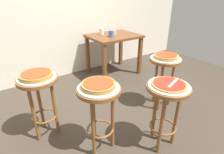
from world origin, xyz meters
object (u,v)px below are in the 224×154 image
(serving_plate_rear, at_px, (37,77))
(cup_near_edge, at_px, (111,34))
(stool_foreground, at_px, (166,102))
(pizza_server_knife, at_px, (173,83))
(dining_table, at_px, (114,42))
(condiment_shaker, at_px, (115,33))
(stool_middle, at_px, (99,105))
(stool_rear, at_px, (40,93))
(stool_leftside, at_px, (164,71))
(pizza_rear, at_px, (36,75))
(cup_far_edge, at_px, (102,31))
(serving_plate_middle, at_px, (99,88))
(pizza_middle, at_px, (99,85))
(serving_plate_foreground, at_px, (169,86))
(pizza_leftside, at_px, (166,56))
(pizza_foreground, at_px, (169,84))
(serving_plate_leftside, at_px, (166,58))

(serving_plate_rear, distance_m, cup_near_edge, 1.72)
(stool_foreground, relative_size, pizza_server_knife, 3.19)
(dining_table, bearing_deg, cup_near_edge, -142.48)
(stool_foreground, xyz_separation_m, condiment_shaker, (0.68, 1.83, 0.27))
(stool_middle, relative_size, stool_rear, 1.00)
(stool_leftside, relative_size, dining_table, 0.78)
(stool_rear, relative_size, pizza_rear, 2.18)
(cup_far_edge, height_order, condiment_shaker, cup_far_edge)
(stool_middle, relative_size, stool_leftside, 1.00)
(serving_plate_middle, xyz_separation_m, serving_plate_rear, (-0.40, 0.53, 0.00))
(stool_rear, bearing_deg, pizza_middle, -52.66)
(pizza_middle, distance_m, pizza_server_knife, 0.68)
(serving_plate_middle, xyz_separation_m, stool_leftside, (1.10, 0.18, -0.18))
(stool_foreground, xyz_separation_m, serving_plate_rear, (-0.95, 0.86, 0.18))
(serving_plate_foreground, xyz_separation_m, stool_middle, (-0.55, 0.33, -0.18))
(stool_middle, xyz_separation_m, cup_near_edge, (1.08, 1.40, 0.28))
(pizza_leftside, relative_size, stool_rear, 0.44)
(stool_foreground, relative_size, pizza_middle, 2.27)
(serving_plate_foreground, distance_m, serving_plate_middle, 0.64)
(stool_foreground, height_order, cup_far_edge, cup_far_edge)
(stool_leftside, bearing_deg, pizza_middle, -170.58)
(serving_plate_foreground, distance_m, pizza_foreground, 0.02)
(pizza_leftside, bearing_deg, serving_plate_rear, 167.07)
(pizza_foreground, distance_m, condiment_shaker, 1.96)
(stool_rear, distance_m, condiment_shaker, 1.92)
(pizza_leftside, xyz_separation_m, dining_table, (0.10, 1.31, -0.11))
(serving_plate_foreground, distance_m, pizza_server_knife, 0.05)
(serving_plate_middle, distance_m, pizza_middle, 0.03)
(pizza_middle, bearing_deg, stool_middle, 63.43)
(stool_foreground, height_order, stool_leftside, same)
(pizza_foreground, bearing_deg, pizza_leftside, 42.83)
(stool_rear, relative_size, condiment_shaker, 9.15)
(pizza_foreground, distance_m, serving_plate_rear, 1.28)
(cup_near_edge, bearing_deg, pizza_rear, -149.64)
(serving_plate_rear, distance_m, condiment_shaker, 1.91)
(pizza_leftside, bearing_deg, pizza_server_knife, -134.48)
(pizza_rear, bearing_deg, dining_table, 30.96)
(condiment_shaker, bearing_deg, stool_leftside, -95.60)
(serving_plate_middle, distance_m, pizza_leftside, 1.12)
(stool_middle, bearing_deg, pizza_leftside, 9.42)
(stool_foreground, height_order, stool_rear, same)
(stool_rear, distance_m, pizza_server_knife, 1.34)
(pizza_server_knife, bearing_deg, serving_plate_foreground, 127.95)
(pizza_foreground, bearing_deg, stool_middle, 148.93)
(serving_plate_leftside, height_order, pizza_server_knife, pizza_server_knife)
(pizza_foreground, distance_m, cup_far_edge, 2.03)
(pizza_foreground, distance_m, cup_near_edge, 1.81)
(pizza_middle, xyz_separation_m, cup_near_edge, (1.08, 1.40, 0.07))
(cup_far_edge, bearing_deg, stool_foreground, -103.82)
(serving_plate_middle, height_order, pizza_middle, pizza_middle)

